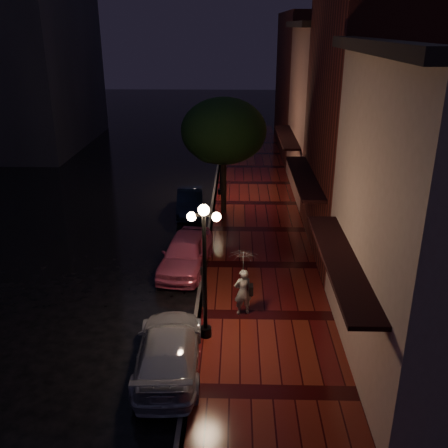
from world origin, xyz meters
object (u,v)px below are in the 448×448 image
(woman_with_umbrella, at_px, (243,273))
(parking_meter, at_px, (203,283))
(streetlamp_near, at_px, (205,265))
(navy_car, at_px, (190,202))
(street_tree, at_px, (224,133))
(silver_car, at_px, (169,350))
(streetlamp_far, at_px, (221,152))
(pink_car, at_px, (186,253))

(woman_with_umbrella, height_order, parking_meter, woman_with_umbrella)
(woman_with_umbrella, bearing_deg, streetlamp_near, 32.14)
(navy_car, xyz_separation_m, woman_with_umbrella, (2.65, -9.92, 1.04))
(street_tree, distance_m, parking_meter, 9.82)
(woman_with_umbrella, relative_size, parking_meter, 1.53)
(parking_meter, bearing_deg, silver_car, -109.38)
(streetlamp_far, distance_m, silver_car, 15.59)
(streetlamp_far, distance_m, navy_car, 3.70)
(streetlamp_far, relative_size, navy_car, 1.15)
(streetlamp_far, distance_m, pink_car, 9.42)
(streetlamp_near, distance_m, navy_car, 11.53)
(street_tree, distance_m, silver_car, 13.00)
(navy_car, bearing_deg, street_tree, -13.04)
(street_tree, relative_size, parking_meter, 3.90)
(pink_car, relative_size, woman_with_umbrella, 1.85)
(streetlamp_near, height_order, pink_car, streetlamp_near)
(silver_car, bearing_deg, woman_with_umbrella, -130.24)
(streetlamp_near, height_order, street_tree, street_tree)
(navy_car, distance_m, parking_meter, 9.65)
(streetlamp_far, xyz_separation_m, parking_meter, (-0.20, -12.29, -1.55))
(streetlamp_near, height_order, parking_meter, streetlamp_near)
(street_tree, height_order, parking_meter, street_tree)
(streetlamp_far, relative_size, pink_car, 1.03)
(pink_car, height_order, navy_car, pink_car)
(street_tree, bearing_deg, silver_car, -95.55)
(navy_car, distance_m, silver_car, 12.71)
(pink_car, distance_m, silver_car, 6.28)
(street_tree, distance_m, pink_car, 7.22)
(silver_car, distance_m, parking_meter, 3.26)
(streetlamp_near, bearing_deg, parking_meter, 96.66)
(streetlamp_far, bearing_deg, streetlamp_near, -90.00)
(streetlamp_far, bearing_deg, street_tree, -85.09)
(streetlamp_far, relative_size, street_tree, 0.74)
(navy_car, bearing_deg, streetlamp_far, 57.06)
(streetlamp_near, xyz_separation_m, pink_car, (-1.08, 4.84, -1.88))
(streetlamp_near, xyz_separation_m, woman_with_umbrella, (1.15, 1.34, -0.95))
(pink_car, bearing_deg, street_tree, 84.88)
(parking_meter, bearing_deg, streetlamp_far, 83.08)
(streetlamp_near, relative_size, navy_car, 1.15)
(navy_car, relative_size, parking_meter, 2.51)
(streetlamp_far, height_order, street_tree, street_tree)
(streetlamp_near, bearing_deg, pink_car, 102.55)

